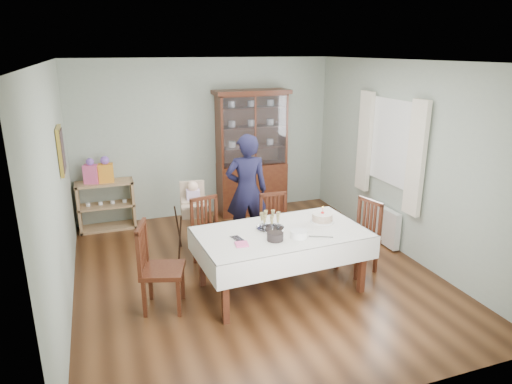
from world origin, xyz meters
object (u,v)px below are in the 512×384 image
china_cabinet (252,151)px  high_chair (194,224)px  gift_bag_pink (91,172)px  gift_bag_orange (106,171)px  chair_end_left (162,284)px  woman (247,191)px  dining_table (281,260)px  chair_end_right (358,250)px  sideboard (106,205)px  champagne_tray (270,224)px  chair_far_left (210,246)px  birthday_cake (322,218)px  chair_far_right (276,240)px

china_cabinet → high_chair: china_cabinet is taller
gift_bag_pink → gift_bag_orange: gift_bag_orange is taller
chair_end_left → woman: bearing=-30.0°
dining_table → gift_bag_pink: gift_bag_pink is taller
gift_bag_orange → woman: bearing=-35.3°
chair_end_left → chair_end_right: 2.58m
sideboard → chair_end_right: 4.07m
chair_end_right → champagne_tray: (-1.25, 0.00, 0.54)m
chair_far_left → gift_bag_pink: (-1.45, 1.83, 0.70)m
chair_end_left → high_chair: high_chair is taller
chair_end_left → gift_bag_pink: 2.87m
high_chair → gift_bag_pink: gift_bag_pink is taller
china_cabinet → chair_end_left: (-2.01, -2.71, -0.82)m
sideboard → champagne_tray: bearing=-55.6°
high_chair → chair_far_left: bearing=-71.5°
champagne_tray → birthday_cake: (0.70, 0.01, -0.01)m
high_chair → chair_end_left: bearing=-109.3°
chair_end_right → birthday_cake: bearing=-105.5°
chair_far_right → china_cabinet: bearing=84.6°
woman → chair_far_right: bearing=121.2°
sideboard → gift_bag_pink: bearing=-173.6°
chair_far_right → gift_bag_pink: size_ratio=2.25×
dining_table → chair_far_right: (0.27, 0.82, -0.11)m
woman → gift_bag_pink: 2.53m
china_cabinet → gift_bag_pink: china_cabinet is taller
birthday_cake → chair_far_right: bearing=115.3°
woman → gift_bag_pink: bearing=-23.5°
birthday_cake → gift_bag_orange: (-2.48, 2.64, 0.17)m
sideboard → high_chair: size_ratio=0.85×
birthday_cake → china_cabinet: bearing=90.6°
dining_table → chair_far_left: size_ratio=2.22×
china_cabinet → gift_bag_pink: size_ratio=5.34×
sideboard → birthday_cake: birthday_cake is taller
dining_table → chair_far_right: size_ratio=2.25×
chair_far_right → champagne_tray: size_ratio=2.67×
sideboard → woman: size_ratio=0.53×
champagne_tray → chair_end_left: bearing=-177.1°
sideboard → champagne_tray: 3.26m
chair_far_left → chair_end_left: 1.18m
china_cabinet → chair_end_left: bearing=-126.6°
chair_far_left → gift_bag_orange: (-1.23, 1.83, 0.71)m
china_cabinet → birthday_cake: 2.65m
gift_bag_orange → chair_end_right: bearing=-41.2°
china_cabinet → chair_end_right: bearing=-77.8°
high_chair → gift_bag_orange: (-1.12, 1.32, 0.57)m
gift_bag_orange → high_chair: bearing=-49.7°
gift_bag_orange → chair_far_left: bearing=-56.2°
sideboard → chair_far_left: 2.25m
chair_far_left → china_cabinet: bearing=44.6°
china_cabinet → chair_far_right: bearing=-98.9°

